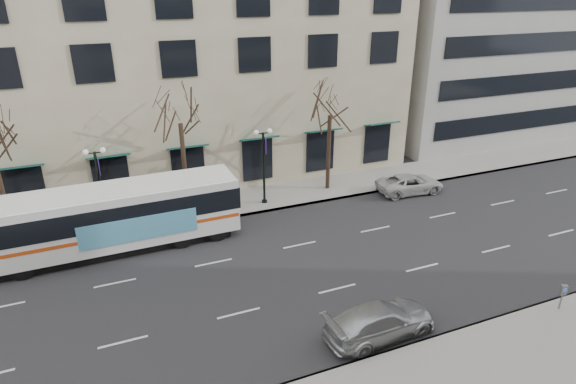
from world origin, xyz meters
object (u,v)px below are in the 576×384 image
city_bus (116,216)px  white_pickup (410,184)px  lamp_post_left (100,186)px  silver_car (380,321)px  pay_station (563,292)px  tree_far_mid (179,108)px  lamp_post_right (264,163)px  tree_far_right (330,101)px

city_bus → white_pickup: city_bus is taller
city_bus → lamp_post_left: bearing=102.2°
silver_car → pay_station: 8.55m
silver_car → lamp_post_left: bearing=32.3°
white_pickup → lamp_post_left: bearing=89.6°
silver_car → white_pickup: size_ratio=1.04×
tree_far_mid → white_pickup: bearing=-9.7°
lamp_post_right → silver_car: bearing=-89.7°
city_bus → silver_car: city_bus is taller
lamp_post_right → pay_station: 18.07m
tree_far_right → silver_car: size_ratio=1.63×
lamp_post_left → pay_station: size_ratio=4.18×
tree_far_mid → silver_car: (5.09, -14.73, -6.19)m
pay_station → tree_far_mid: bearing=152.0°
city_bus → lamp_post_right: bearing=13.4°
lamp_post_left → pay_station: lamp_post_left is taller
silver_car → pay_station: size_ratio=3.96×
tree_far_mid → tree_far_right: tree_far_mid is taller
tree_far_right → city_bus: bearing=-168.2°
lamp_post_left → pay_station: (18.45, -15.86, -1.89)m
tree_far_right → white_pickup: (5.20, -2.60, -5.76)m
tree_far_mid → silver_car: tree_far_mid is taller
lamp_post_left → city_bus: size_ratio=0.39×
city_bus → silver_car: size_ratio=2.74×
tree_far_mid → pay_station: 22.05m
tree_far_right → lamp_post_left: tree_far_right is taller
city_bus → tree_far_right: bearing=10.8°
silver_car → pay_station: (8.37, -1.72, 0.34)m
tree_far_mid → tree_far_right: bearing=-0.0°
lamp_post_right → pay_station: size_ratio=4.18×
city_bus → tree_far_mid: bearing=33.2°
lamp_post_left → lamp_post_right: bearing=0.0°
tree_far_mid → pay_station: bearing=-50.7°
lamp_post_left → lamp_post_right: (10.00, 0.00, 0.00)m
silver_car → lamp_post_right: bearing=-2.9°
tree_far_mid → tree_far_right: size_ratio=1.06×
lamp_post_right → silver_car: lamp_post_right is taller
tree_far_mid → lamp_post_left: 6.40m
lamp_post_left → tree_far_mid: bearing=6.9°
lamp_post_left → white_pickup: (20.19, -2.00, -2.28)m
lamp_post_left → silver_car: lamp_post_left is taller
lamp_post_left → tree_far_right: bearing=2.3°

